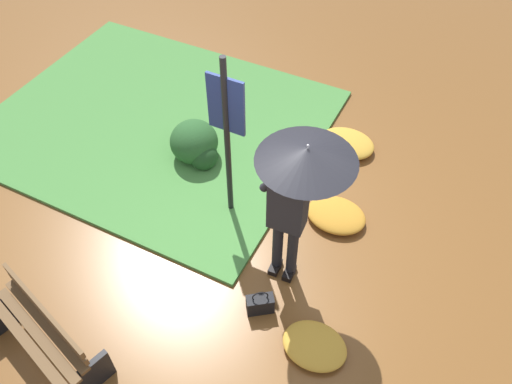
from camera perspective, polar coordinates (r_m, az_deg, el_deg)
name	(u,v)px	position (r m, az deg, el deg)	size (l,w,h in m)	color
ground_plane	(268,266)	(6.19, 1.31, -8.10)	(18.00, 18.00, 0.00)	brown
grass_verge	(156,122)	(8.03, -10.97, 7.58)	(4.80, 4.00, 0.05)	#47843D
person_with_umbrella	(298,181)	(4.93, 4.65, 1.22)	(0.96, 0.96, 2.04)	black
info_sign_post	(227,124)	(5.69, -3.24, 7.53)	(0.44, 0.07, 2.30)	black
handbag	(260,304)	(5.77, 0.46, -12.24)	(0.33, 0.29, 0.37)	black
park_bench	(42,334)	(5.71, -22.52, -14.22)	(1.44, 0.76, 0.75)	black
shrub_cluster	(196,144)	(7.19, -6.65, 5.23)	(0.73, 0.66, 0.60)	#285628
leaf_pile_near_person	(315,346)	(5.64, 6.47, -16.47)	(0.69, 0.55, 0.15)	gold
leaf_pile_by_bench	(347,143)	(7.56, 9.95, 5.31)	(0.80, 0.64, 0.18)	gold
leaf_pile_far_path	(336,215)	(6.62, 8.82, -2.52)	(0.76, 0.61, 0.17)	#C68428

